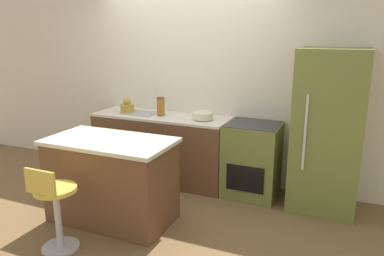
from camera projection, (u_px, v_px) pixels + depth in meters
ground_plane at (170, 191)px, 4.77m from camera, size 14.00×14.00×0.00m
wall_back at (190, 83)px, 5.01m from camera, size 8.00×0.06×2.60m
back_counter at (162, 148)px, 5.04m from camera, size 1.83×0.60×0.90m
kitchen_island at (112, 180)px, 3.95m from camera, size 1.32×0.73×0.90m
oven_range at (252, 160)px, 4.56m from camera, size 0.64×0.61×0.90m
refrigerator at (327, 131)px, 4.12m from camera, size 0.72×0.66×1.80m
stool_chair at (55, 207)px, 3.38m from camera, size 0.38×0.38×0.84m
kettle at (127, 106)px, 5.10m from camera, size 0.19×0.19×0.19m
mixing_bowl at (203, 116)px, 4.68m from camera, size 0.26×0.26×0.08m
canister_jar at (161, 106)px, 4.89m from camera, size 0.11×0.11×0.24m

